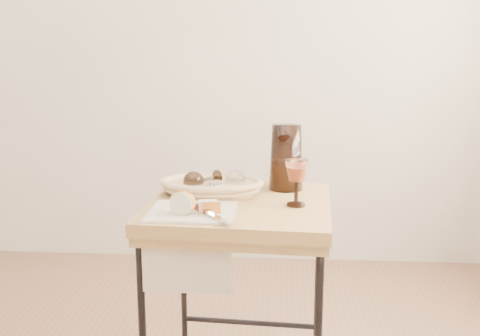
# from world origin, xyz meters

# --- Properties ---
(wall_back) EXTENTS (3.60, 0.00, 2.70)m
(wall_back) POSITION_xyz_m (0.00, 1.80, 1.35)
(wall_back) COLOR #C1B19A
(wall_back) RESTS_ON ground
(side_table) EXTENTS (0.64, 0.64, 0.77)m
(side_table) POSITION_xyz_m (0.42, 0.33, 0.38)
(side_table) COLOR brown
(side_table) RESTS_ON floor
(tea_towel) EXTENTS (0.27, 0.25, 0.01)m
(tea_towel) POSITION_xyz_m (0.27, 0.19, 0.77)
(tea_towel) COLOR white
(tea_towel) RESTS_ON side_table
(bread_basket) EXTENTS (0.34, 0.24, 0.05)m
(bread_basket) POSITION_xyz_m (0.31, 0.41, 0.80)
(bread_basket) COLOR tan
(bread_basket) RESTS_ON side_table
(goblet_lying_a) EXTENTS (0.14, 0.14, 0.07)m
(goblet_lying_a) POSITION_xyz_m (0.28, 0.43, 0.82)
(goblet_lying_a) COLOR #372619
(goblet_lying_a) RESTS_ON bread_basket
(goblet_lying_b) EXTENTS (0.14, 0.13, 0.07)m
(goblet_lying_b) POSITION_xyz_m (0.36, 0.39, 0.82)
(goblet_lying_b) COLOR white
(goblet_lying_b) RESTS_ON bread_basket
(pitcher) EXTENTS (0.23, 0.28, 0.28)m
(pitcher) POSITION_xyz_m (0.57, 0.51, 0.89)
(pitcher) COLOR black
(pitcher) RESTS_ON side_table
(wine_goblet) EXTENTS (0.09, 0.09, 0.16)m
(wine_goblet) POSITION_xyz_m (0.60, 0.28, 0.85)
(wine_goblet) COLOR white
(wine_goblet) RESTS_ON side_table
(apple_half) EXTENTS (0.09, 0.06, 0.07)m
(apple_half) POSITION_xyz_m (0.25, 0.15, 0.81)
(apple_half) COLOR red
(apple_half) RESTS_ON tea_towel
(apple_wedge) EXTENTS (0.06, 0.04, 0.04)m
(apple_wedge) POSITION_xyz_m (0.33, 0.17, 0.80)
(apple_wedge) COLOR #EDEAC7
(apple_wedge) RESTS_ON tea_towel
(table_knife) EXTENTS (0.15, 0.19, 0.02)m
(table_knife) POSITION_xyz_m (0.34, 0.13, 0.78)
(table_knife) COLOR silver
(table_knife) RESTS_ON tea_towel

